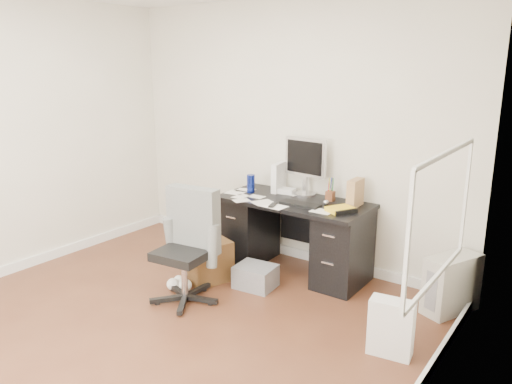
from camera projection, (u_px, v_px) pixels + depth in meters
ground at (152, 330)px, 3.98m from camera, size 4.00×4.00×0.00m
room_shell at (146, 121)px, 3.56m from camera, size 4.02×4.02×2.71m
desk at (294, 234)px, 5.01m from camera, size 1.50×0.70×0.75m
loose_papers at (274, 198)px, 4.99m from camera, size 1.10×0.60×0.00m
lcd_monitor at (305, 166)px, 5.03m from camera, size 0.50×0.31×0.60m
keyboard at (300, 204)px, 4.74m from camera, size 0.40×0.14×0.02m
computer_mouse at (326, 203)px, 4.73m from camera, size 0.07×0.07×0.05m
travel_mug at (251, 184)px, 5.19m from camera, size 0.09×0.09×0.19m
white_binder at (279, 177)px, 5.22m from camera, size 0.16×0.28×0.30m
magazine_file at (355, 193)px, 4.68m from camera, size 0.11×0.22×0.26m
pen_cup at (330, 189)px, 4.87m from camera, size 0.10×0.10×0.23m
yellow_book at (341, 210)px, 4.53m from camera, size 0.28×0.30×0.04m
paper_remote at (274, 205)px, 4.70m from camera, size 0.24×0.20×0.02m
office_chair at (183, 248)px, 4.34m from camera, size 0.63×0.63×1.01m
pc_tower at (452, 284)px, 4.22m from camera, size 0.41×0.55×0.50m
shopping_bag at (391, 328)px, 3.59m from camera, size 0.34×0.27×0.42m
wicker_basket at (207, 260)px, 4.87m from camera, size 0.51×0.51×0.40m
desk_printer at (256, 276)px, 4.71m from camera, size 0.39×0.33×0.21m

